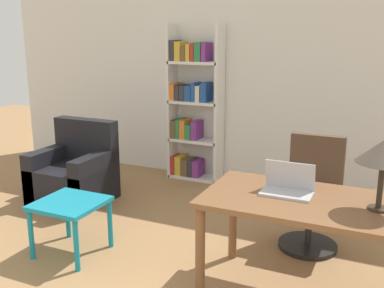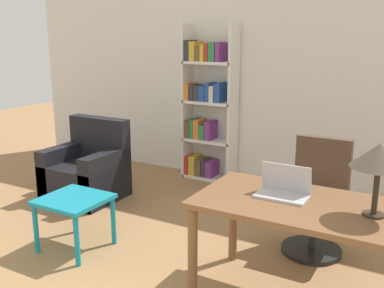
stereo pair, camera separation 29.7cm
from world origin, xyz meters
TOP-DOWN VIEW (x-y plane):
  - wall_back at (0.00, 4.53)m, footprint 8.00×0.06m
  - desk at (0.83, 2.15)m, footprint 1.47×0.82m
  - laptop at (0.67, 2.20)m, footprint 0.36×0.22m
  - table_lamp at (1.28, 2.15)m, footprint 0.35×0.35m
  - office_chair at (0.72, 3.02)m, footprint 0.52×0.52m
  - side_table_blue at (-1.15, 1.98)m, footprint 0.55×0.54m
  - armchair at (-1.95, 3.02)m, footprint 0.80×0.74m
  - bookshelf at (-1.08, 4.34)m, footprint 0.70×0.28m

SIDE VIEW (x-z plane):
  - armchair at x=-1.95m, z-range -0.16..0.76m
  - side_table_blue at x=-1.15m, z-range 0.16..0.65m
  - office_chair at x=0.72m, z-range -0.05..0.96m
  - desk at x=0.83m, z-range 0.27..1.04m
  - laptop at x=0.67m, z-range 0.70..0.93m
  - bookshelf at x=-1.08m, z-range -0.07..1.93m
  - table_lamp at x=1.28m, z-range 0.91..1.39m
  - wall_back at x=0.00m, z-range 0.00..2.70m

